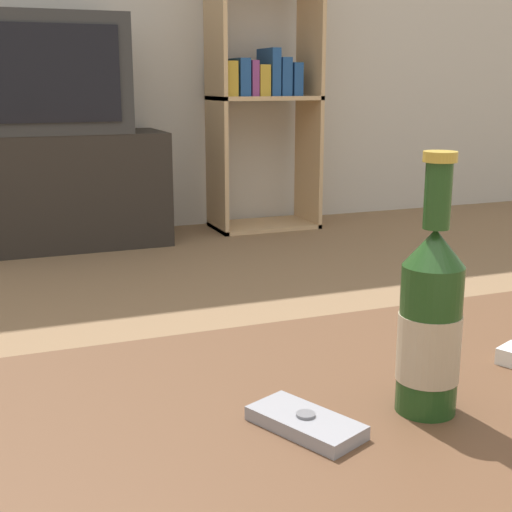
% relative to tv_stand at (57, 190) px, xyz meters
% --- Properties ---
extents(coffee_table, '(1.40, 0.71, 0.40)m').
position_rel_tv_stand_xyz_m(coffee_table, '(-0.02, -2.75, 0.10)').
color(coffee_table, brown).
rests_on(coffee_table, ground_plane).
extents(tv_stand, '(0.96, 0.40, 0.51)m').
position_rel_tv_stand_xyz_m(tv_stand, '(0.00, 0.00, 0.00)').
color(tv_stand, '#28231E').
rests_on(tv_stand, ground_plane).
extents(television, '(0.64, 0.42, 0.50)m').
position_rel_tv_stand_xyz_m(television, '(0.00, -0.00, 0.50)').
color(television, '#2D2D2D').
rests_on(television, tv_stand).
extents(bookshelf, '(0.52, 0.30, 1.30)m').
position_rel_tv_stand_xyz_m(bookshelf, '(1.01, 0.06, 0.43)').
color(bookshelf, tan).
rests_on(bookshelf, ground_plane).
extents(beer_bottle, '(0.06, 0.06, 0.26)m').
position_rel_tv_stand_xyz_m(beer_bottle, '(0.08, -2.70, 0.24)').
color(beer_bottle, '#1E4219').
rests_on(beer_bottle, coffee_table).
extents(cell_phone, '(0.09, 0.13, 0.02)m').
position_rel_tv_stand_xyz_m(cell_phone, '(-0.05, -2.69, 0.15)').
color(cell_phone, gray).
rests_on(cell_phone, coffee_table).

